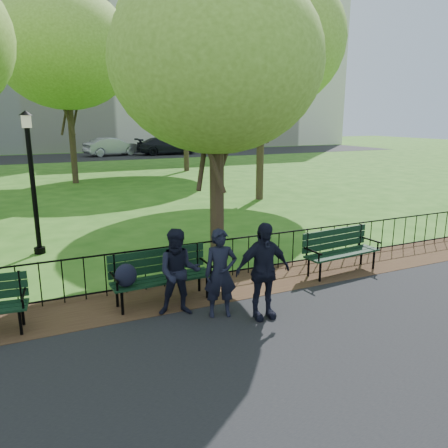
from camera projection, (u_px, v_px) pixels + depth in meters
name	position (u px, v px, depth m)	size (l,w,h in m)	color
ground	(210.00, 325.00, 7.56)	(120.00, 120.00, 0.00)	#2B5C18
dirt_strip	(181.00, 294.00, 8.88)	(60.00, 1.60, 0.01)	#321F14
far_street	(56.00, 158.00, 38.47)	(70.00, 9.00, 0.01)	black
iron_fence	(173.00, 264.00, 9.20)	(24.06, 0.06, 1.00)	black
apartment_mid	(54.00, 8.00, 47.18)	(24.00, 15.00, 30.00)	beige
apartment_east	(250.00, 51.00, 57.59)	(20.00, 15.00, 24.00)	silver
park_bench_main	(149.00, 272.00, 8.23)	(1.97, 0.68, 1.10)	black
park_bench_right_a	(339.00, 246.00, 10.04)	(1.95, 0.75, 1.08)	black
lamppost	(32.00, 178.00, 11.07)	(0.33, 0.33, 3.67)	black
tree_near_e	(216.00, 62.00, 9.87)	(4.88, 4.88, 6.80)	#2D2116
tree_mid_e	(262.00, 41.00, 17.63)	(6.70, 6.70, 9.33)	#2D2116
tree_far_c	(65.00, 50.00, 22.23)	(7.08, 7.08, 9.87)	#2D2116
tree_far_e	(184.00, 34.00, 27.24)	(8.81, 8.81, 12.27)	#2D2116
person_left	(221.00, 273.00, 7.73)	(0.59, 0.38, 1.61)	black
person_mid	(179.00, 272.00, 7.79)	(0.78, 0.40, 1.60)	black
person_right	(263.00, 271.00, 7.65)	(1.02, 0.42, 1.75)	black
sedan_silver	(112.00, 147.00, 40.40)	(1.76, 5.04, 1.66)	#93949A
sedan_dark	(166.00, 146.00, 41.72)	(2.27, 5.59, 1.62)	black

